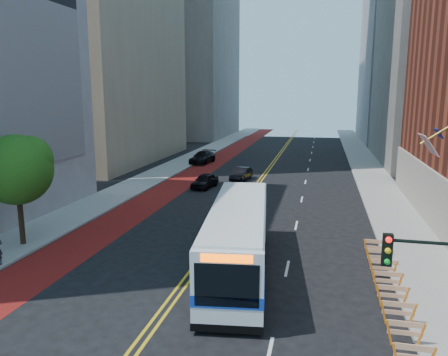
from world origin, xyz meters
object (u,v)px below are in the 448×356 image
car_a (205,181)px  car_b (241,174)px  traffic_signal (426,287)px  car_c (203,157)px  street_tree (18,167)px  transit_bus (238,237)px

car_a → car_b: (2.85, 4.63, -0.02)m
traffic_signal → car_c: traffic_signal is taller
street_tree → car_b: 25.53m
traffic_signal → car_b: 35.04m
street_tree → car_b: street_tree is taller
traffic_signal → car_a: traffic_signal is taller
transit_bus → car_c: transit_bus is taller
traffic_signal → car_a: 31.89m
street_tree → car_b: bearing=68.5°
traffic_signal → street_tree: bearing=155.2°
traffic_signal → car_c: size_ratio=0.93×
street_tree → traffic_signal: size_ratio=1.32×
traffic_signal → car_b: bearing=109.1°
traffic_signal → car_a: bearing=116.7°
car_c → street_tree: bearing=-86.8°
transit_bus → car_b: (-4.31, 24.30, -1.16)m
car_b → car_c: bearing=131.7°
street_tree → car_a: bearing=71.3°
car_c → traffic_signal: bearing=-60.3°
transit_bus → car_b: size_ratio=3.17×
street_tree → traffic_signal: 22.79m
car_a → car_b: size_ratio=0.99×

